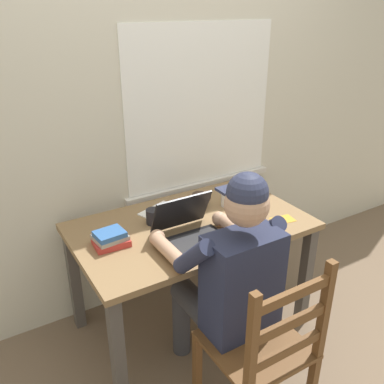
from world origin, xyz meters
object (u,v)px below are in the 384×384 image
desk (191,238)px  coffee_mug_spare (154,216)px  book_stack_main (110,239)px  coffee_mug_white (228,198)px  coffee_mug_dark (200,201)px  seated_person (228,276)px  laptop (191,230)px  computer_mouse (238,226)px  landscape_photo_print (283,220)px  wooden_chair (264,350)px

desk → coffee_mug_spare: coffee_mug_spare is taller
book_stack_main → coffee_mug_white: bearing=4.8°
coffee_mug_white → coffee_mug_spare: coffee_mug_white is taller
coffee_mug_dark → seated_person: bearing=-110.2°
seated_person → coffee_mug_white: seated_person is taller
coffee_mug_dark → laptop: bearing=-129.7°
seated_person → coffee_mug_spare: 0.59m
desk → coffee_mug_spare: (-0.18, 0.11, 0.14)m
coffee_mug_white → book_stack_main: coffee_mug_white is taller
computer_mouse → landscape_photo_print: computer_mouse is taller
desk → coffee_mug_white: 0.35m
seated_person → book_stack_main: seated_person is taller
wooden_chair → computer_mouse: wooden_chair is taller
seated_person → laptop: (-0.01, 0.33, 0.09)m
computer_mouse → book_stack_main: 0.69m
desk → book_stack_main: (-0.47, 0.02, 0.13)m
coffee_mug_spare → book_stack_main: bearing=-162.1°
desk → computer_mouse: bearing=-43.0°
computer_mouse → coffee_mug_white: coffee_mug_white is taller
desk → coffee_mug_dark: coffee_mug_dark is taller
book_stack_main → landscape_photo_print: 0.97m
computer_mouse → coffee_mug_dark: coffee_mug_dark is taller
wooden_chair → landscape_photo_print: wooden_chair is taller
desk → coffee_mug_dark: (0.15, 0.14, 0.14)m
desk → coffee_mug_spare: size_ratio=10.99×
coffee_mug_white → coffee_mug_dark: 0.17m
seated_person → coffee_mug_dark: bearing=69.8°
coffee_mug_spare → book_stack_main: coffee_mug_spare is taller
coffee_mug_dark → book_stack_main: coffee_mug_dark is taller
seated_person → laptop: bearing=91.8°
desk → landscape_photo_print: landscape_photo_print is taller
coffee_mug_dark → coffee_mug_spare: 0.33m
seated_person → landscape_photo_print: size_ratio=9.45×
coffee_mug_white → coffee_mug_spare: size_ratio=0.94×
landscape_photo_print → coffee_mug_dark: bearing=139.6°
seated_person → coffee_mug_dark: (0.22, 0.61, 0.08)m
laptop → book_stack_main: (-0.38, 0.16, -0.01)m
coffee_mug_white → coffee_mug_dark: size_ratio=0.89×
seated_person → landscape_photo_print: (0.55, 0.23, 0.04)m
landscape_photo_print → book_stack_main: bearing=174.1°
laptop → book_stack_main: size_ratio=1.82×
coffee_mug_spare → laptop: bearing=-70.2°
seated_person → computer_mouse: (0.27, 0.29, 0.05)m
desk → wooden_chair: (-0.08, -0.75, -0.17)m
laptop → landscape_photo_print: (0.56, -0.09, -0.05)m
seated_person → coffee_mug_spare: (-0.10, 0.58, 0.08)m
laptop → landscape_photo_print: 0.57m
seated_person → landscape_photo_print: 0.60m
desk → landscape_photo_print: (0.47, -0.23, 0.09)m
laptop → coffee_mug_white: 0.45m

